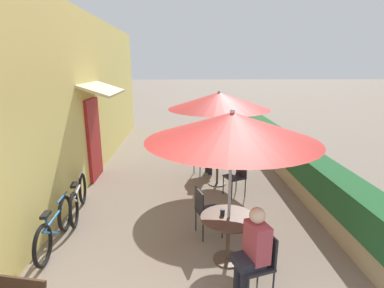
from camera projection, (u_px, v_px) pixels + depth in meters
name	position (u px, v px, depth m)	size (l,w,h in m)	color
cafe_facade_wall	(90.00, 97.00, 7.95)	(0.98, 12.00, 4.20)	#E0CC6B
planter_hedge	(282.00, 151.00, 8.54)	(0.60, 11.00, 1.01)	tan
patio_table_near	(228.00, 228.00, 4.50)	(0.85, 0.85, 0.73)	brown
patio_umbrella_near	(232.00, 127.00, 4.10)	(2.42, 2.42, 2.35)	#B7B7BC
cafe_chair_near_left	(260.00, 259.00, 3.84)	(0.50, 0.50, 0.87)	#232328
seated_patron_near_left	(253.00, 249.00, 3.76)	(0.48, 0.42, 1.25)	#23232D
cafe_chair_near_right	(205.00, 208.00, 5.18)	(0.50, 0.50, 0.87)	#232328
coffee_cup_near	(222.00, 212.00, 4.52)	(0.07, 0.07, 0.09)	#232328
patio_table_mid	(217.00, 163.00, 7.45)	(0.85, 0.85, 0.73)	brown
patio_umbrella_mid	(219.00, 101.00, 7.05)	(2.42, 2.42, 2.35)	#B7B7BC
cafe_chair_mid_left	(200.00, 157.00, 8.09)	(0.53, 0.53, 0.87)	#232328
seated_patron_mid_left	(204.00, 150.00, 8.10)	(0.50, 0.46, 1.25)	#23232D
cafe_chair_mid_right	(237.00, 174.00, 6.83)	(0.53, 0.53, 0.87)	#232328
bicycle_leaning	(55.00, 227.00, 4.92)	(0.14, 1.64, 0.73)	black
bicycle_second	(78.00, 198.00, 5.99)	(0.32, 1.66, 0.76)	black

